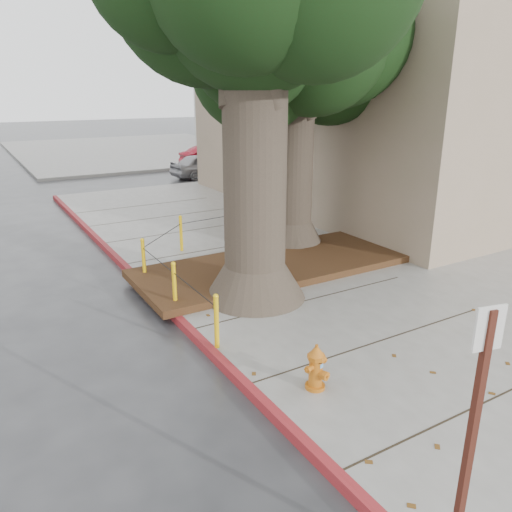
{
  "coord_description": "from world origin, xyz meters",
  "views": [
    {
      "loc": [
        -5.05,
        -5.37,
        4.16
      ],
      "look_at": [
        -0.41,
        2.48,
        1.1
      ],
      "focal_mm": 35.0,
      "sensor_mm": 36.0,
      "label": 1
    }
  ],
  "objects_px": {
    "signpost": "(472,436)",
    "car_silver": "(205,165)",
    "fire_hydrant": "(316,367)",
    "car_red": "(215,157)"
  },
  "relations": [
    {
      "from": "signpost",
      "to": "car_red",
      "type": "bearing_deg",
      "value": 81.64
    },
    {
      "from": "car_silver",
      "to": "fire_hydrant",
      "type": "bearing_deg",
      "value": 154.94
    },
    {
      "from": "signpost",
      "to": "fire_hydrant",
      "type": "bearing_deg",
      "value": 89.09
    },
    {
      "from": "signpost",
      "to": "car_silver",
      "type": "distance_m",
      "value": 21.95
    },
    {
      "from": "signpost",
      "to": "car_silver",
      "type": "xyz_separation_m",
      "value": [
        7.35,
        20.66,
        -1.0
      ]
    },
    {
      "from": "fire_hydrant",
      "to": "car_red",
      "type": "xyz_separation_m",
      "value": [
        8.37,
        20.21,
        0.14
      ]
    },
    {
      "from": "car_silver",
      "to": "car_red",
      "type": "bearing_deg",
      "value": -40.29
    },
    {
      "from": "fire_hydrant",
      "to": "signpost",
      "type": "distance_m",
      "value": 3.17
    },
    {
      "from": "fire_hydrant",
      "to": "car_silver",
      "type": "relative_size",
      "value": 0.2
    },
    {
      "from": "car_red",
      "to": "signpost",
      "type": "bearing_deg",
      "value": 160.23
    }
  ]
}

